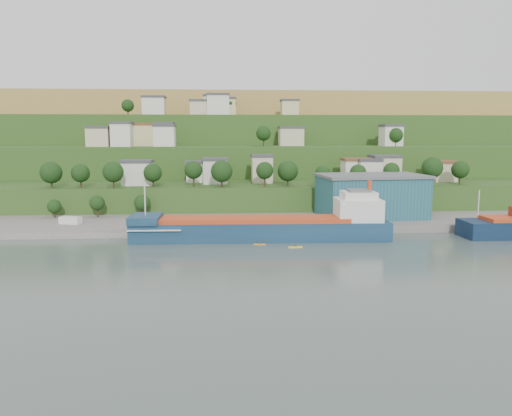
{
  "coord_description": "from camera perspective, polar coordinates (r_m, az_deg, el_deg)",
  "views": [
    {
      "loc": [
        -10.43,
        -115.61,
        26.68
      ],
      "look_at": [
        -1.8,
        15.0,
        7.32
      ],
      "focal_mm": 35.0,
      "sensor_mm": 36.0,
      "label": 1
    }
  ],
  "objects": [
    {
      "name": "caravan",
      "position": [
        148.22,
        -20.43,
        -1.47
      ],
      "size": [
        6.45,
        4.24,
        2.79
      ],
      "primitive_type": "cube",
      "rotation": [
        0.0,
        0.0,
        -0.32
      ],
      "color": "silver",
      "rests_on": "pebble_beach"
    },
    {
      "name": "kayak_orange",
      "position": [
        122.05,
        0.43,
        -4.11
      ],
      "size": [
        2.89,
        0.81,
        0.71
      ],
      "rotation": [
        0.0,
        0.0,
        -0.11
      ],
      "color": "orange",
      "rests_on": "ground"
    },
    {
      "name": "dinghy",
      "position": [
        140.41,
        -18.1,
        -2.31
      ],
      "size": [
        4.05,
        2.28,
        0.76
      ],
      "primitive_type": "cube",
      "rotation": [
        0.0,
        0.0,
        0.23
      ],
      "color": "silver",
      "rests_on": "pebble_beach"
    },
    {
      "name": "kayak_yellow",
      "position": [
        119.31,
        4.52,
        -4.41
      ],
      "size": [
        3.39,
        0.7,
        0.84
      ],
      "rotation": [
        0.0,
        0.0,
        0.03
      ],
      "color": "yellow",
      "rests_on": "ground"
    },
    {
      "name": "warehouse",
      "position": [
        154.31,
        13.02,
        1.41
      ],
      "size": [
        32.76,
        22.03,
        12.8
      ],
      "rotation": [
        0.0,
        0.0,
        0.1
      ],
      "color": "#205162",
      "rests_on": "quay"
    },
    {
      "name": "quay",
      "position": [
        149.21,
        8.05,
        -1.97
      ],
      "size": [
        220.0,
        26.0,
        4.0
      ],
      "primitive_type": "cube",
      "color": "slate",
      "rests_on": "ground"
    },
    {
      "name": "cargo_ship_near",
      "position": [
        127.97,
        1.49,
        -2.39
      ],
      "size": [
        65.81,
        12.08,
        16.85
      ],
      "rotation": [
        0.0,
        0.0,
        -0.03
      ],
      "color": "#122A45",
      "rests_on": "ground"
    },
    {
      "name": "hillside",
      "position": [
        285.76,
        -1.68,
        3.07
      ],
      "size": [
        360.0,
        211.15,
        96.0
      ],
      "color": "#284719",
      "rests_on": "ground"
    },
    {
      "name": "pebble_beach",
      "position": [
        147.09,
        -21.37,
        -2.62
      ],
      "size": [
        40.0,
        18.0,
        2.4
      ],
      "primitive_type": "cube",
      "color": "slate",
      "rests_on": "ground"
    },
    {
      "name": "ground",
      "position": [
        119.11,
        1.34,
        -4.53
      ],
      "size": [
        500.0,
        500.0,
        0.0
      ],
      "primitive_type": "plane",
      "color": "#42504C",
      "rests_on": "ground"
    }
  ]
}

